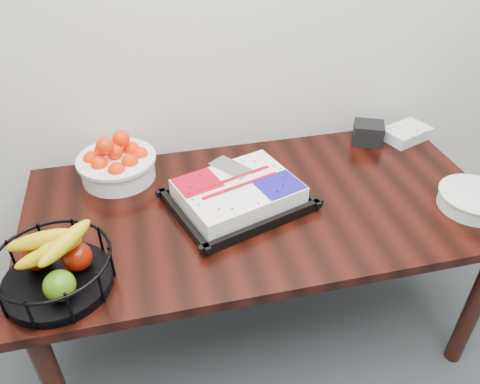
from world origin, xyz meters
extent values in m
plane|color=silver|center=(0.00, 2.50, 1.35)|extent=(5.00, 0.00, 5.00)
cube|color=black|center=(0.00, 2.00, 0.73)|extent=(1.80, 0.90, 0.04)
cylinder|color=black|center=(-0.82, 2.37, 0.35)|extent=(0.07, 0.07, 0.71)
cylinder|color=black|center=(0.82, 1.63, 0.35)|extent=(0.07, 0.07, 0.71)
cylinder|color=black|center=(0.82, 2.37, 0.35)|extent=(0.07, 0.07, 0.71)
cube|color=black|center=(-0.09, 2.01, 0.76)|extent=(0.58, 0.52, 0.02)
cube|color=white|center=(-0.09, 2.01, 0.81)|extent=(0.50, 0.43, 0.07)
cube|color=#A50316|center=(-0.22, 2.10, 0.85)|extent=(0.19, 0.18, 0.00)
cube|color=#160C88|center=(0.04, 1.93, 0.85)|extent=(0.19, 0.18, 0.00)
cube|color=silver|center=(-0.06, 2.12, 0.85)|extent=(0.17, 0.19, 0.00)
cylinder|color=white|center=(-0.53, 2.31, 0.80)|extent=(0.30, 0.30, 0.10)
cylinder|color=white|center=(-0.53, 2.31, 0.84)|extent=(0.32, 0.32, 0.01)
cylinder|color=black|center=(-0.73, 1.74, 0.77)|extent=(0.34, 0.34, 0.03)
torus|color=black|center=(-0.73, 1.74, 0.87)|extent=(0.36, 0.36, 0.01)
cylinder|color=white|center=(0.78, 1.79, 0.78)|extent=(0.25, 0.25, 0.06)
cylinder|color=white|center=(0.78, 1.79, 0.81)|extent=(0.26, 0.26, 0.01)
cube|color=silver|center=(0.80, 2.32, 0.78)|extent=(0.25, 0.20, 0.05)
cube|color=black|center=(0.61, 2.34, 0.80)|extent=(0.17, 0.16, 0.09)
camera|label=1|loc=(-0.41, 0.62, 1.87)|focal=35.00mm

